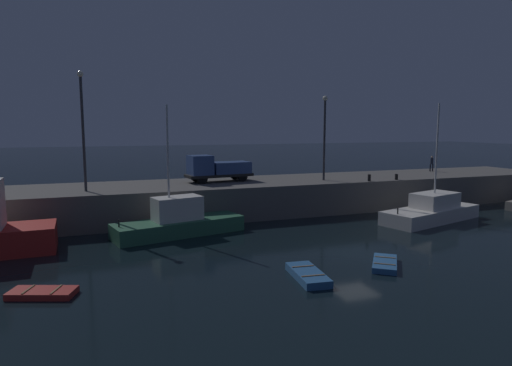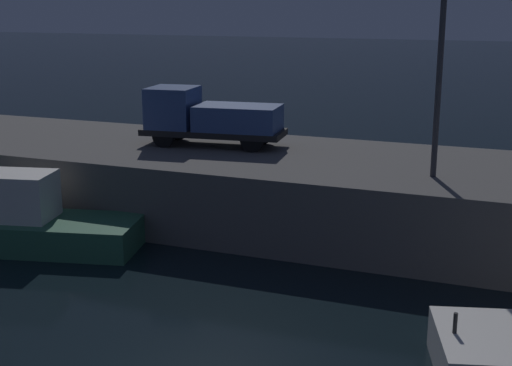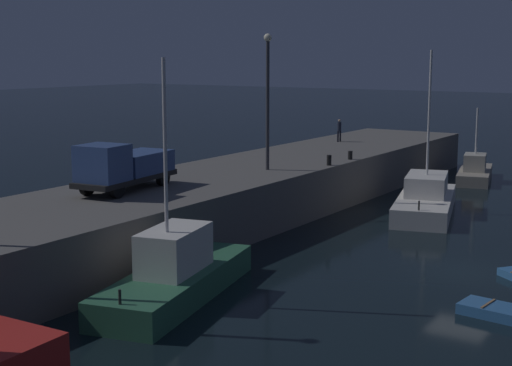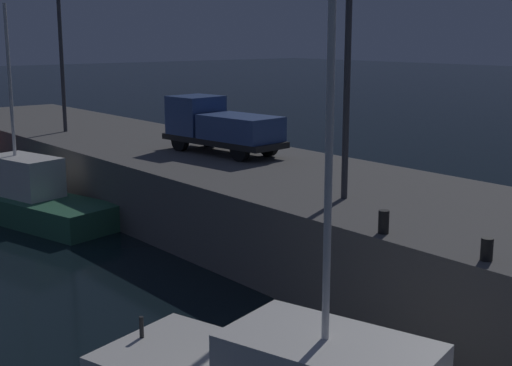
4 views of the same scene
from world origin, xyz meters
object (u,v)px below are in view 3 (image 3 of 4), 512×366
object	(u,v)px
lamp_post_east	(268,91)
utility_truck	(123,166)
fishing_boat_orange	(426,199)
rowboat_white_mid	(508,314)
bollard_east	(329,160)
fishing_boat_white	(176,275)
bollard_west	(350,155)
dockworker	(339,129)
fishing_trawler_red	(475,172)

from	to	relation	value
lamp_post_east	utility_truck	distance (m)	10.19
fishing_boat_orange	rowboat_white_mid	size ratio (longest dim) A/B	2.88
lamp_post_east	rowboat_white_mid	bearing A→B (deg)	-120.85
lamp_post_east	bollard_east	xyz separation A→B (m)	(3.42, -2.11, -4.12)
fishing_boat_white	bollard_east	xyz separation A→B (m)	(17.45, 2.60, 2.16)
utility_truck	bollard_west	distance (m)	16.36
fishing_boat_orange	lamp_post_east	xyz separation A→B (m)	(-6.03, 7.09, 6.35)
fishing_boat_white	lamp_post_east	xyz separation A→B (m)	(14.03, 4.71, 6.28)
fishing_boat_white	rowboat_white_mid	distance (m)	12.12
fishing_boat_orange	rowboat_white_mid	distance (m)	17.89
rowboat_white_mid	bollard_east	world-z (taller)	bollard_east
utility_truck	bollard_east	world-z (taller)	utility_truck
fishing_boat_orange	dockworker	distance (m)	13.67
dockworker	fishing_boat_orange	bearing A→B (deg)	-131.01
lamp_post_east	dockworker	size ratio (longest dim) A/B	4.51
fishing_trawler_red	bollard_east	world-z (taller)	fishing_trawler_red
dockworker	utility_truck	bearing A→B (deg)	-177.96
fishing_boat_orange	dockworker	size ratio (longest dim) A/B	5.90
fishing_boat_white	lamp_post_east	distance (m)	16.08
fishing_trawler_red	lamp_post_east	world-z (taller)	lamp_post_east
fishing_boat_orange	utility_truck	size ratio (longest dim) A/B	1.63
lamp_post_east	bollard_west	world-z (taller)	lamp_post_east
bollard_west	fishing_boat_orange	bearing A→B (deg)	-93.98
fishing_trawler_red	utility_truck	distance (m)	29.92
rowboat_white_mid	utility_truck	bearing A→B (deg)	89.70
fishing_trawler_red	bollard_east	distance (m)	16.43
fishing_boat_orange	bollard_east	bearing A→B (deg)	117.64
fishing_trawler_red	fishing_boat_orange	distance (m)	13.22
utility_truck	dockworker	size ratio (longest dim) A/B	3.61
lamp_post_east	fishing_trawler_red	bearing A→B (deg)	-17.26
rowboat_white_mid	bollard_east	distance (m)	19.15
fishing_trawler_red	fishing_boat_orange	world-z (taller)	fishing_boat_orange
fishing_trawler_red	dockworker	distance (m)	10.43
dockworker	bollard_west	xyz separation A→B (m)	(-8.41, -5.01, -0.69)
fishing_trawler_red	utility_truck	world-z (taller)	fishing_trawler_red
rowboat_white_mid	fishing_boat_orange	bearing A→B (deg)	29.61
dockworker	bollard_east	bearing A→B (deg)	-155.88
fishing_boat_orange	fishing_boat_white	bearing A→B (deg)	173.22
rowboat_white_mid	bollard_west	world-z (taller)	bollard_west
fishing_boat_white	lamp_post_east	size ratio (longest dim) A/B	1.26
lamp_post_east	dockworker	bearing A→B (deg)	11.41
fishing_boat_orange	dockworker	xyz separation A→B (m)	(8.77, 10.08, 2.88)
dockworker	lamp_post_east	bearing A→B (deg)	-168.59
utility_truck	fishing_boat_orange	bearing A→B (deg)	-30.82
fishing_trawler_red	fishing_boat_white	xyz separation A→B (m)	(-33.23, 1.26, 0.25)
utility_truck	dockworker	bearing A→B (deg)	2.04
fishing_boat_white	bollard_east	bearing A→B (deg)	8.48
rowboat_white_mid	utility_truck	size ratio (longest dim) A/B	0.57
lamp_post_east	fishing_boat_orange	bearing A→B (deg)	-49.64
dockworker	rowboat_white_mid	bearing A→B (deg)	-142.11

